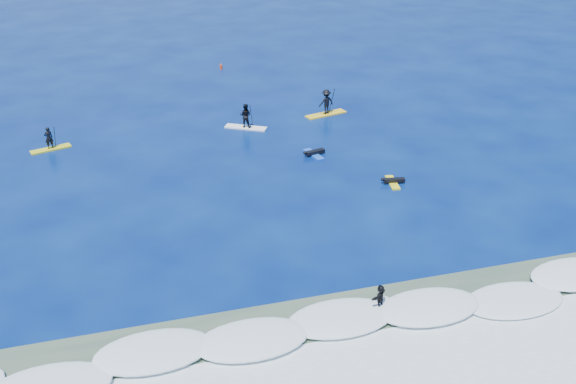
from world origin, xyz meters
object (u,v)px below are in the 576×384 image
object	(u,v)px
prone_paddler_near	(393,181)
marker_buoy	(221,66)
prone_paddler_far	(314,153)
sup_paddler_left	(49,142)
wave_surfer	(380,298)
sup_paddler_right	(326,104)
sup_paddler_center	(246,118)

from	to	relation	value
prone_paddler_near	marker_buoy	size ratio (longest dim) A/B	3.14
prone_paddler_far	marker_buoy	xyz separation A→B (m)	(-2.54, 21.51, 0.13)
prone_paddler_near	prone_paddler_far	world-z (taller)	prone_paddler_far
sup_paddler_left	wave_surfer	distance (m)	27.15
sup_paddler_right	wave_surfer	size ratio (longest dim) A/B	2.16
sup_paddler_left	prone_paddler_near	size ratio (longest dim) A/B	1.42
sup_paddler_right	prone_paddler_near	world-z (taller)	sup_paddler_right
prone_paddler_far	marker_buoy	world-z (taller)	marker_buoy
sup_paddler_right	prone_paddler_near	size ratio (longest dim) A/B	1.78
prone_paddler_near	sup_paddler_left	bearing A→B (deg)	70.81
sup_paddler_left	prone_paddler_near	distance (m)	23.49
sup_paddler_right	prone_paddler_near	xyz separation A→B (m)	(0.20, -12.52, -0.79)
sup_paddler_center	wave_surfer	distance (m)	23.01
sup_paddler_left	wave_surfer	world-z (taller)	sup_paddler_left
sup_paddler_center	prone_paddler_near	world-z (taller)	sup_paddler_center
wave_surfer	prone_paddler_far	bearing A→B (deg)	44.50
wave_surfer	marker_buoy	xyz separation A→B (m)	(-0.25, 38.44, -0.44)
sup_paddler_left	marker_buoy	bearing A→B (deg)	29.44
sup_paddler_right	marker_buoy	distance (m)	15.49
sup_paddler_left	sup_paddler_center	size ratio (longest dim) A/B	0.89
wave_surfer	marker_buoy	size ratio (longest dim) A/B	2.58
sup_paddler_left	sup_paddler_right	world-z (taller)	sup_paddler_right
prone_paddler_near	marker_buoy	bearing A→B (deg)	21.50
sup_paddler_center	prone_paddler_near	bearing A→B (deg)	-29.49
sup_paddler_left	prone_paddler_near	xyz separation A→B (m)	(20.70, -11.08, -0.46)
prone_paddler_far	marker_buoy	distance (m)	21.66
sup_paddler_center	sup_paddler_right	xyz separation A→B (m)	(6.66, 1.10, 0.10)
wave_surfer	marker_buoy	world-z (taller)	wave_surfer
prone_paddler_near	prone_paddler_far	distance (m)	6.37
sup_paddler_left	prone_paddler_far	world-z (taller)	sup_paddler_left
wave_surfer	sup_paddler_left	bearing A→B (deg)	85.67
prone_paddler_far	wave_surfer	distance (m)	17.10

